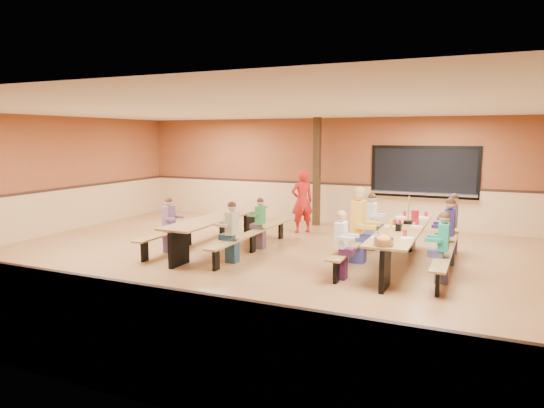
% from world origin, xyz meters
% --- Properties ---
extents(ground, '(12.00, 12.00, 0.00)m').
position_xyz_m(ground, '(0.00, 0.00, 0.00)').
color(ground, brown).
rests_on(ground, ground).
extents(room_envelope, '(12.04, 10.04, 3.02)m').
position_xyz_m(room_envelope, '(0.00, 0.00, 0.69)').
color(room_envelope, brown).
rests_on(room_envelope, ground).
extents(kitchen_pass_through, '(2.78, 0.28, 1.38)m').
position_xyz_m(kitchen_pass_through, '(2.60, 4.96, 1.49)').
color(kitchen_pass_through, black).
rests_on(kitchen_pass_through, ground).
extents(structural_post, '(0.18, 0.18, 3.00)m').
position_xyz_m(structural_post, '(-0.20, 4.40, 1.50)').
color(structural_post, '#2F200F').
rests_on(structural_post, ground).
extents(cafeteria_table_main, '(1.91, 3.70, 0.74)m').
position_xyz_m(cafeteria_table_main, '(2.69, 0.93, 0.53)').
color(cafeteria_table_main, olive).
rests_on(cafeteria_table_main, ground).
extents(cafeteria_table_second, '(1.91, 3.70, 0.74)m').
position_xyz_m(cafeteria_table_second, '(-1.23, 0.77, 0.53)').
color(cafeteria_table_second, olive).
rests_on(cafeteria_table_second, ground).
extents(seated_child_white_left, '(0.36, 0.30, 1.19)m').
position_xyz_m(seated_child_white_left, '(1.87, -0.36, 0.60)').
color(seated_child_white_left, white).
rests_on(seated_child_white_left, ground).
extents(seated_adult_yellow, '(0.50, 0.41, 1.48)m').
position_xyz_m(seated_adult_yellow, '(1.87, 0.88, 0.74)').
color(seated_adult_yellow, gold).
rests_on(seated_adult_yellow, ground).
extents(seated_child_grey_left, '(0.38, 0.31, 1.23)m').
position_xyz_m(seated_child_grey_left, '(1.87, 2.07, 0.62)').
color(seated_child_grey_left, silver).
rests_on(seated_child_grey_left, ground).
extents(seated_child_teal_right, '(0.37, 0.30, 1.21)m').
position_xyz_m(seated_child_teal_right, '(3.52, 0.13, 0.61)').
color(seated_child_teal_right, '#199174').
rests_on(seated_child_teal_right, ground).
extents(seated_child_navy_right, '(0.41, 0.33, 1.29)m').
position_xyz_m(seated_child_navy_right, '(3.52, 1.46, 0.64)').
color(seated_child_navy_right, '#231D51').
rests_on(seated_child_navy_right, ground).
extents(seated_child_char_right, '(0.40, 0.32, 1.26)m').
position_xyz_m(seated_child_char_right, '(3.52, 2.45, 0.63)').
color(seated_child_char_right, '#43454C').
rests_on(seated_child_char_right, ground).
extents(seated_child_purple_sec, '(0.35, 0.29, 1.18)m').
position_xyz_m(seated_child_purple_sec, '(-2.06, 0.06, 0.59)').
color(seated_child_purple_sec, slate).
rests_on(seated_child_purple_sec, ground).
extents(seated_child_green_sec, '(0.33, 0.27, 1.12)m').
position_xyz_m(seated_child_green_sec, '(-0.41, 1.16, 0.56)').
color(seated_child_green_sec, '#338044').
rests_on(seated_child_green_sec, ground).
extents(seated_child_tan_sec, '(0.36, 0.30, 1.20)m').
position_xyz_m(seated_child_tan_sec, '(-0.41, -0.14, 0.60)').
color(seated_child_tan_sec, '#A9A388').
rests_on(seated_child_tan_sec, ground).
extents(standing_woman, '(0.71, 0.69, 1.64)m').
position_xyz_m(standing_woman, '(-0.20, 3.25, 0.82)').
color(standing_woman, red).
rests_on(standing_woman, ground).
extents(punch_pitcher, '(0.16, 0.16, 0.22)m').
position_xyz_m(punch_pitcher, '(2.81, 1.87, 0.85)').
color(punch_pitcher, '#AD1729').
rests_on(punch_pitcher, cafeteria_table_main).
extents(chip_bowl, '(0.32, 0.32, 0.15)m').
position_xyz_m(chip_bowl, '(2.66, -0.68, 0.81)').
color(chip_bowl, orange).
rests_on(chip_bowl, cafeteria_table_main).
extents(napkin_dispenser, '(0.10, 0.14, 0.13)m').
position_xyz_m(napkin_dispenser, '(2.67, 0.68, 0.80)').
color(napkin_dispenser, black).
rests_on(napkin_dispenser, cafeteria_table_main).
extents(condiment_mustard, '(0.06, 0.06, 0.17)m').
position_xyz_m(condiment_mustard, '(2.51, 0.83, 0.82)').
color(condiment_mustard, yellow).
rests_on(condiment_mustard, cafeteria_table_main).
extents(condiment_ketchup, '(0.06, 0.06, 0.17)m').
position_xyz_m(condiment_ketchup, '(2.66, 0.87, 0.82)').
color(condiment_ketchup, '#B2140F').
rests_on(condiment_ketchup, cafeteria_table_main).
extents(table_paddle, '(0.16, 0.16, 0.56)m').
position_xyz_m(table_paddle, '(2.73, 1.50, 0.88)').
color(table_paddle, black).
rests_on(table_paddle, cafeteria_table_main).
extents(place_settings, '(0.65, 3.30, 0.11)m').
position_xyz_m(place_settings, '(2.69, 0.93, 0.80)').
color(place_settings, beige).
rests_on(place_settings, cafeteria_table_main).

